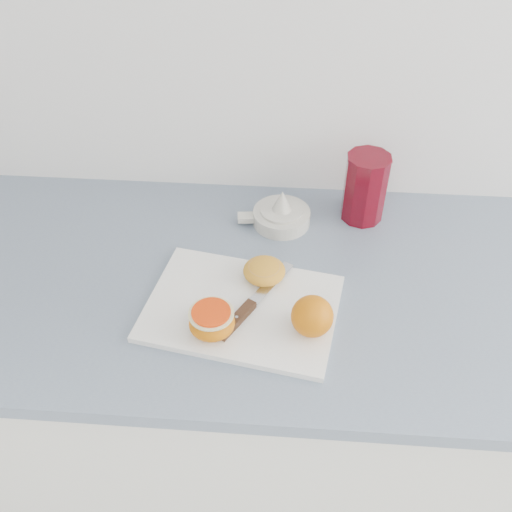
% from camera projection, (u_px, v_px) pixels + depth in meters
% --- Properties ---
extents(counter, '(2.27, 0.64, 0.89)m').
position_uv_depth(counter, '(308.00, 409.00, 1.39)').
color(counter, white).
rests_on(counter, ground).
extents(cutting_board, '(0.38, 0.30, 0.01)m').
position_uv_depth(cutting_board, '(242.00, 308.00, 1.03)').
color(cutting_board, white).
rests_on(cutting_board, counter).
extents(whole_orange, '(0.07, 0.07, 0.07)m').
position_uv_depth(whole_orange, '(312.00, 316.00, 0.96)').
color(whole_orange, '#CD6406').
rests_on(whole_orange, cutting_board).
extents(half_orange, '(0.08, 0.08, 0.05)m').
position_uv_depth(half_orange, '(212.00, 321.00, 0.97)').
color(half_orange, '#CD6406').
rests_on(half_orange, cutting_board).
extents(squeezed_shell, '(0.08, 0.08, 0.03)m').
position_uv_depth(squeezed_shell, '(264.00, 271.00, 1.07)').
color(squeezed_shell, orange).
rests_on(squeezed_shell, cutting_board).
extents(paring_knife, '(0.13, 0.20, 0.01)m').
position_uv_depth(paring_knife, '(243.00, 313.00, 1.01)').
color(paring_knife, '#402817').
rests_on(paring_knife, cutting_board).
extents(citrus_juicer, '(0.15, 0.12, 0.08)m').
position_uv_depth(citrus_juicer, '(281.00, 214.00, 1.21)').
color(citrus_juicer, white).
rests_on(citrus_juicer, counter).
extents(red_tumbler, '(0.09, 0.09, 0.15)m').
position_uv_depth(red_tumbler, '(365.00, 190.00, 1.19)').
color(red_tumbler, '#620814').
rests_on(red_tumbler, counter).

